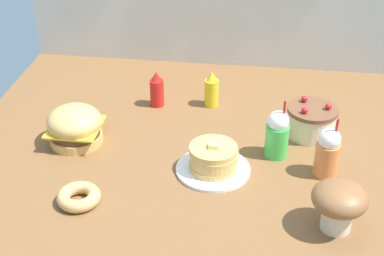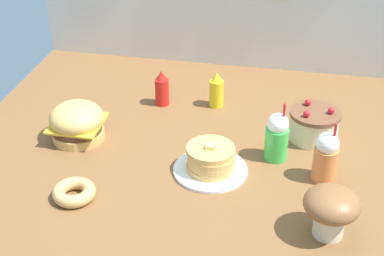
% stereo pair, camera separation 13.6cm
% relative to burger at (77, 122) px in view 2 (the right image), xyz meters
% --- Properties ---
extents(ground_plane, '(2.16, 2.09, 0.02)m').
position_rel_burger_xyz_m(ground_plane, '(0.56, -0.10, -0.10)').
color(ground_plane, brown).
extents(burger, '(0.25, 0.25, 0.18)m').
position_rel_burger_xyz_m(burger, '(0.00, 0.00, 0.00)').
color(burger, '#DBA859').
rests_on(burger, ground_plane).
extents(pancake_stack, '(0.32, 0.32, 0.14)m').
position_rel_burger_xyz_m(pancake_stack, '(0.65, -0.14, -0.03)').
color(pancake_stack, white).
rests_on(pancake_stack, ground_plane).
extents(layer_cake, '(0.23, 0.23, 0.17)m').
position_rel_burger_xyz_m(layer_cake, '(1.07, 0.22, -0.01)').
color(layer_cake, beige).
rests_on(layer_cake, ground_plane).
extents(ketchup_bottle, '(0.07, 0.07, 0.19)m').
position_rel_burger_xyz_m(ketchup_bottle, '(0.30, 0.39, 0.00)').
color(ketchup_bottle, red).
rests_on(ketchup_bottle, ground_plane).
extents(mustard_bottle, '(0.07, 0.07, 0.19)m').
position_rel_burger_xyz_m(mustard_bottle, '(0.58, 0.43, 0.00)').
color(mustard_bottle, yellow).
rests_on(mustard_bottle, ground_plane).
extents(cream_soda_cup, '(0.10, 0.10, 0.28)m').
position_rel_burger_xyz_m(cream_soda_cup, '(0.91, 0.02, 0.02)').
color(cream_soda_cup, green).
rests_on(cream_soda_cup, ground_plane).
extents(orange_float_cup, '(0.10, 0.10, 0.28)m').
position_rel_burger_xyz_m(orange_float_cup, '(1.12, -0.10, 0.02)').
color(orange_float_cup, orange).
rests_on(orange_float_cup, ground_plane).
extents(donut_pink_glaze, '(0.17, 0.17, 0.05)m').
position_rel_burger_xyz_m(donut_pink_glaze, '(0.15, -0.43, -0.06)').
color(donut_pink_glaze, tan).
rests_on(donut_pink_glaze, ground_plane).
extents(mushroom_stool, '(0.21, 0.21, 0.20)m').
position_rel_burger_xyz_m(mushroom_stool, '(1.14, -0.44, 0.04)').
color(mushroom_stool, beige).
rests_on(mushroom_stool, ground_plane).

